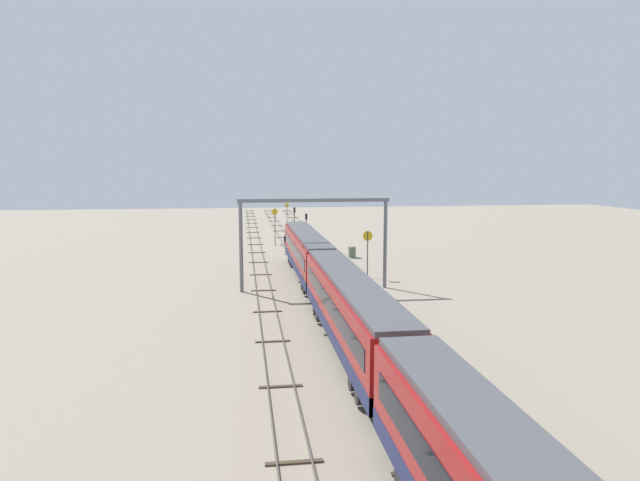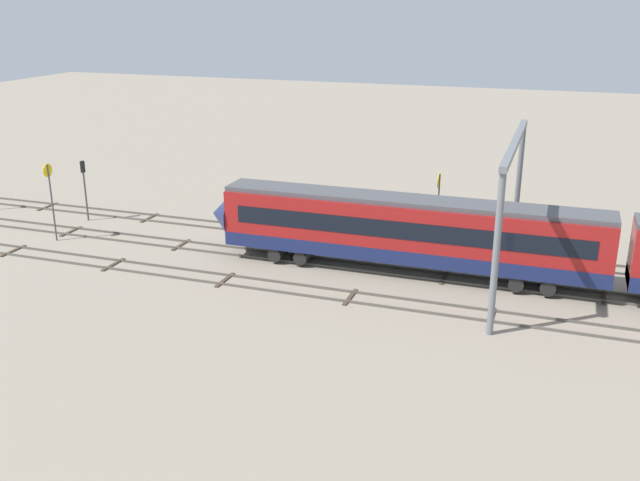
% 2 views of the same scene
% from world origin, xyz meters
% --- Properties ---
extents(ground_plane, '(202.57, 202.57, 0.00)m').
position_xyz_m(ground_plane, '(0.00, 0.00, 0.00)').
color(ground_plane, gray).
extents(track_near_foreground, '(186.57, 2.40, 0.16)m').
position_xyz_m(track_near_foreground, '(-0.00, -4.92, 0.07)').
color(track_near_foreground, '#59544C').
rests_on(track_near_foreground, ground).
extents(track_with_train, '(186.57, 2.40, 0.16)m').
position_xyz_m(track_with_train, '(0.00, 0.00, 0.07)').
color(track_with_train, '#59544C').
rests_on(track_with_train, ground).
extents(track_middle, '(186.57, 2.40, 0.16)m').
position_xyz_m(track_middle, '(-0.00, 4.92, 0.07)').
color(track_middle, '#59544C').
rests_on(track_middle, ground).
extents(train, '(100.00, 3.24, 4.80)m').
position_xyz_m(train, '(-38.88, 0.00, 2.66)').
color(train, maroon).
rests_on(train, ground).
extents(overhead_gantry, '(0.40, 14.74, 8.96)m').
position_xyz_m(overhead_gantry, '(-8.22, -0.06, 6.46)').
color(overhead_gantry, slate).
rests_on(overhead_gantry, ground).
extents(speed_sign_near_foreground, '(0.14, 1.06, 5.09)m').
position_xyz_m(speed_sign_near_foreground, '(-2.93, -6.54, 3.42)').
color(speed_sign_near_foreground, '#4C4C51').
rests_on(speed_sign_near_foreground, ground).
extents(speed_sign_mid_trackside, '(0.14, 0.93, 5.63)m').
position_xyz_m(speed_sign_mid_trackside, '(23.04, 1.97, 3.63)').
color(speed_sign_mid_trackside, '#4C4C51').
rests_on(speed_sign_mid_trackside, ground).
extents(speed_sign_far_trackside, '(0.14, 0.80, 4.86)m').
position_xyz_m(speed_sign_far_trackside, '(47.10, -1.75, 3.07)').
color(speed_sign_far_trackside, '#4C4C51').
rests_on(speed_sign_far_trackside, ground).
extents(signal_light_trackside_approach, '(0.31, 0.32, 4.76)m').
position_xyz_m(signal_light_trackside_approach, '(23.91, -2.90, 3.10)').
color(signal_light_trackside_approach, '#4C4C51').
rests_on(signal_light_trackside_approach, ground).
extents(signal_light_trackside_departure, '(0.31, 0.32, 4.97)m').
position_xyz_m(signal_light_trackside_departure, '(34.04, -2.01, 3.23)').
color(signal_light_trackside_departure, '#4C4C51').
rests_on(signal_light_trackside_departure, ground).
extents(relay_cabinet, '(1.18, 0.77, 1.45)m').
position_xyz_m(relay_cabinet, '(10.54, -7.47, 0.72)').
color(relay_cabinet, '#597259').
rests_on(relay_cabinet, ground).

